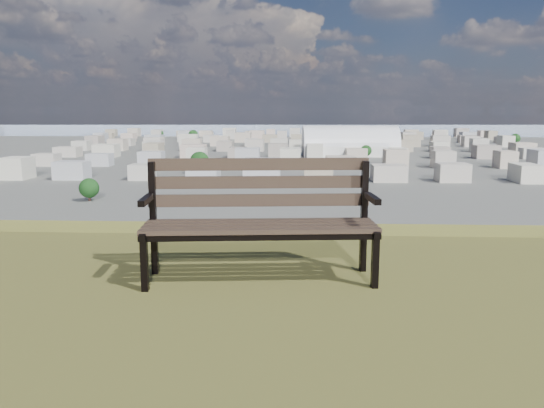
{
  "coord_description": "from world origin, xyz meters",
  "views": [
    {
      "loc": [
        1.57,
        -1.92,
        26.4
      ],
      "look_at": [
        1.26,
        4.33,
        25.3
      ],
      "focal_mm": 35.0,
      "sensor_mm": 36.0,
      "label": 1
    }
  ],
  "objects": [
    {
      "name": "city_blocks",
      "position": [
        0.0,
        394.44,
        3.5
      ],
      "size": [
        395.0,
        361.0,
        7.0
      ],
      "color": "#BFB5A8",
      "rests_on": "ground"
    },
    {
      "name": "park_bench",
      "position": [
        1.25,
        2.44,
        25.56
      ],
      "size": [
        1.96,
        0.78,
        1.0
      ],
      "rotation": [
        0.0,
        0.0,
        0.09
      ],
      "color": "#3C3023",
      "rests_on": "hilltop_mesa"
    },
    {
      "name": "far_hills",
      "position": [
        -60.92,
        1402.93,
        25.47
      ],
      "size": [
        2050.0,
        340.0,
        60.0
      ],
      "color": "#909DB3",
      "rests_on": "ground"
    },
    {
      "name": "arena",
      "position": [
        32.09,
        314.44,
        5.51
      ],
      "size": [
        56.81,
        27.03,
        23.38
      ],
      "rotation": [
        0.0,
        0.0,
        0.07
      ],
      "color": "silver",
      "rests_on": "ground"
    },
    {
      "name": "bay_water",
      "position": [
        0.0,
        900.0,
        0.0
      ],
      "size": [
        2400.0,
        700.0,
        0.12
      ],
      "primitive_type": "cube",
      "color": "#90A1B8",
      "rests_on": "ground"
    },
    {
      "name": "city_trees",
      "position": [
        -26.39,
        319.0,
        4.83
      ],
      "size": [
        406.52,
        387.2,
        9.98
      ],
      "color": "#37221B",
      "rests_on": "ground"
    }
  ]
}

